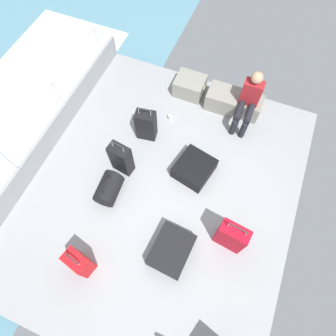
% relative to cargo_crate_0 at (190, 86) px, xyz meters
% --- Properties ---
extents(ground_plane, '(4.40, 5.20, 0.06)m').
position_rel_cargo_crate_0_xyz_m(ground_plane, '(0.30, -2.18, -0.21)').
color(ground_plane, '#939699').
extents(gunwale_port, '(0.06, 5.20, 0.45)m').
position_rel_cargo_crate_0_xyz_m(gunwale_port, '(-1.87, -2.18, 0.04)').
color(gunwale_port, '#939699').
rests_on(gunwale_port, ground_plane).
extents(railing_port, '(0.04, 4.20, 1.02)m').
position_rel_cargo_crate_0_xyz_m(railing_port, '(-1.87, -2.18, 0.60)').
color(railing_port, silver).
rests_on(railing_port, ground_plane).
extents(cargo_crate_0, '(0.60, 0.48, 0.36)m').
position_rel_cargo_crate_0_xyz_m(cargo_crate_0, '(0.00, 0.00, 0.00)').
color(cargo_crate_0, gray).
rests_on(cargo_crate_0, ground_plane).
extents(cargo_crate_1, '(0.62, 0.46, 0.38)m').
position_rel_cargo_crate_0_xyz_m(cargo_crate_1, '(0.69, -0.08, 0.01)').
color(cargo_crate_1, gray).
rests_on(cargo_crate_1, ground_plane).
extents(cargo_crate_2, '(0.57, 0.42, 0.37)m').
position_rel_cargo_crate_0_xyz_m(cargo_crate_2, '(1.16, -0.06, 0.01)').
color(cargo_crate_2, gray).
rests_on(cargo_crate_2, ground_plane).
extents(passenger_seated, '(0.34, 0.66, 1.07)m').
position_rel_cargo_crate_0_xyz_m(passenger_seated, '(1.16, -0.24, 0.38)').
color(passenger_seated, maroon).
rests_on(passenger_seated, ground_plane).
extents(suitcase_0, '(0.45, 0.27, 0.83)m').
position_rel_cargo_crate_0_xyz_m(suitcase_0, '(1.59, -2.59, 0.16)').
color(suitcase_0, '#B70C1E').
rests_on(suitcase_0, ground_plane).
extents(suitcase_1, '(0.59, 0.72, 0.24)m').
position_rel_cargo_crate_0_xyz_m(suitcase_1, '(0.84, -3.06, -0.06)').
color(suitcase_1, black).
rests_on(suitcase_1, ground_plane).
extents(suitcase_2, '(0.37, 0.25, 0.81)m').
position_rel_cargo_crate_0_xyz_m(suitcase_2, '(-0.47, -2.04, 0.16)').
color(suitcase_2, black).
rests_on(suitcase_2, ground_plane).
extents(suitcase_3, '(0.38, 0.28, 0.78)m').
position_rel_cargo_crate_0_xyz_m(suitcase_3, '(-0.37, -1.26, 0.14)').
color(suitcase_3, black).
rests_on(suitcase_3, ground_plane).
extents(suitcase_5, '(0.40, 0.30, 0.65)m').
position_rel_cargo_crate_0_xyz_m(suitcase_5, '(-0.31, -3.74, 0.09)').
color(suitcase_5, red).
rests_on(suitcase_5, ground_plane).
extents(suitcase_6, '(0.70, 0.73, 0.26)m').
position_rel_cargo_crate_0_xyz_m(suitcase_6, '(0.69, -1.65, -0.05)').
color(suitcase_6, black).
rests_on(suitcase_6, ground_plane).
extents(duffel_bag, '(0.39, 0.52, 0.51)m').
position_rel_cargo_crate_0_xyz_m(duffel_bag, '(-0.47, -2.55, 0.00)').
color(duffel_bag, black).
rests_on(duffel_bag, ground_plane).
extents(paper_cup, '(0.08, 0.08, 0.10)m').
position_rel_cargo_crate_0_xyz_m(paper_cup, '(-0.11, -0.76, -0.13)').
color(paper_cup, white).
rests_on(paper_cup, ground_plane).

